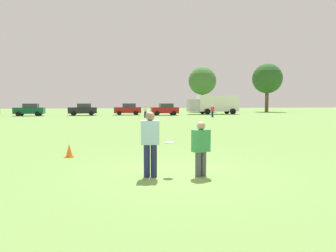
{
  "coord_description": "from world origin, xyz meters",
  "views": [
    {
      "loc": [
        -2.01,
        -8.62,
        2.0
      ],
      "look_at": [
        0.04,
        1.34,
        1.24
      ],
      "focal_mm": 34.04,
      "sensor_mm": 36.0,
      "label": 1
    }
  ],
  "objects_px": {
    "player_defender": "(201,146)",
    "parked_car_mid_right": "(128,109)",
    "frisbee": "(169,143)",
    "parked_car_mid_left": "(30,110)",
    "parked_car_near_right": "(165,109)",
    "bystander_far_jogger": "(213,111)",
    "player_thrower": "(150,140)",
    "parked_car_center": "(83,109)",
    "box_truck": "(214,104)",
    "traffic_cone": "(69,151)",
    "bystander_sideline_watcher": "(145,111)"
  },
  "relations": [
    {
      "from": "player_thrower",
      "to": "parked_car_mid_right",
      "type": "xyz_separation_m",
      "value": [
        2.66,
        42.11,
        -0.07
      ]
    },
    {
      "from": "box_truck",
      "to": "parked_car_mid_left",
      "type": "bearing_deg",
      "value": -177.99
    },
    {
      "from": "player_defender",
      "to": "parked_car_near_right",
      "type": "relative_size",
      "value": 0.35
    },
    {
      "from": "player_thrower",
      "to": "parked_car_mid_left",
      "type": "relative_size",
      "value": 0.42
    },
    {
      "from": "player_defender",
      "to": "parked_car_mid_right",
      "type": "xyz_separation_m",
      "value": [
        1.31,
        42.29,
        0.09
      ]
    },
    {
      "from": "frisbee",
      "to": "parked_car_mid_left",
      "type": "xyz_separation_m",
      "value": [
        -12.28,
        41.51,
        0.02
      ]
    },
    {
      "from": "parked_car_mid_left",
      "to": "parked_car_mid_right",
      "type": "height_order",
      "value": "same"
    },
    {
      "from": "player_defender",
      "to": "parked_car_center",
      "type": "height_order",
      "value": "parked_car_center"
    },
    {
      "from": "parked_car_near_right",
      "to": "box_truck",
      "type": "distance_m",
      "value": 9.38
    },
    {
      "from": "player_thrower",
      "to": "bystander_sideline_watcher",
      "type": "height_order",
      "value": "player_thrower"
    },
    {
      "from": "player_defender",
      "to": "box_truck",
      "type": "xyz_separation_m",
      "value": [
        15.82,
        42.82,
        0.92
      ]
    },
    {
      "from": "frisbee",
      "to": "box_truck",
      "type": "distance_m",
      "value": 45.67
    },
    {
      "from": "bystander_sideline_watcher",
      "to": "bystander_far_jogger",
      "type": "xyz_separation_m",
      "value": [
        9.06,
        -0.64,
        -0.01
      ]
    },
    {
      "from": "player_thrower",
      "to": "bystander_far_jogger",
      "type": "bearing_deg",
      "value": 67.72
    },
    {
      "from": "player_thrower",
      "to": "parked_car_mid_right",
      "type": "relative_size",
      "value": 0.42
    },
    {
      "from": "traffic_cone",
      "to": "parked_car_mid_left",
      "type": "distance_m",
      "value": 39.03
    },
    {
      "from": "parked_car_mid_right",
      "to": "frisbee",
      "type": "bearing_deg",
      "value": -92.89
    },
    {
      "from": "player_defender",
      "to": "box_truck",
      "type": "height_order",
      "value": "box_truck"
    },
    {
      "from": "player_thrower",
      "to": "parked_car_near_right",
      "type": "xyz_separation_m",
      "value": [
        8.23,
        39.92,
        -0.07
      ]
    },
    {
      "from": "traffic_cone",
      "to": "parked_car_near_right",
      "type": "distance_m",
      "value": 37.75
    },
    {
      "from": "player_thrower",
      "to": "box_truck",
      "type": "xyz_separation_m",
      "value": [
        17.17,
        42.63,
        0.76
      ]
    },
    {
      "from": "bystander_sideline_watcher",
      "to": "traffic_cone",
      "type": "bearing_deg",
      "value": -102.85
    },
    {
      "from": "parked_car_mid_right",
      "to": "parked_car_near_right",
      "type": "height_order",
      "value": "same"
    },
    {
      "from": "traffic_cone",
      "to": "bystander_far_jogger",
      "type": "bearing_deg",
      "value": 61.3
    },
    {
      "from": "player_defender",
      "to": "parked_car_mid_right",
      "type": "distance_m",
      "value": 42.31
    },
    {
      "from": "traffic_cone",
      "to": "box_truck",
      "type": "height_order",
      "value": "box_truck"
    },
    {
      "from": "parked_car_near_right",
      "to": "bystander_far_jogger",
      "type": "distance_m",
      "value": 8.98
    },
    {
      "from": "parked_car_mid_left",
      "to": "frisbee",
      "type": "bearing_deg",
      "value": -73.53
    },
    {
      "from": "parked_car_center",
      "to": "bystander_far_jogger",
      "type": "relative_size",
      "value": 2.67
    },
    {
      "from": "player_thrower",
      "to": "player_defender",
      "type": "relative_size",
      "value": 1.18
    },
    {
      "from": "parked_car_mid_left",
      "to": "parked_car_center",
      "type": "relative_size",
      "value": 1.0
    },
    {
      "from": "traffic_cone",
      "to": "bystander_sideline_watcher",
      "type": "relative_size",
      "value": 0.3
    },
    {
      "from": "player_defender",
      "to": "bystander_far_jogger",
      "type": "height_order",
      "value": "bystander_far_jogger"
    },
    {
      "from": "parked_car_center",
      "to": "player_thrower",
      "type": "bearing_deg",
      "value": -84.34
    },
    {
      "from": "frisbee",
      "to": "bystander_sideline_watcher",
      "type": "relative_size",
      "value": 0.17
    },
    {
      "from": "parked_car_mid_left",
      "to": "parked_car_near_right",
      "type": "distance_m",
      "value": 20.03
    },
    {
      "from": "player_thrower",
      "to": "parked_car_near_right",
      "type": "height_order",
      "value": "parked_car_near_right"
    },
    {
      "from": "traffic_cone",
      "to": "parked_car_near_right",
      "type": "xyz_separation_m",
      "value": [
        10.68,
        36.21,
        0.69
      ]
    },
    {
      "from": "frisbee",
      "to": "bystander_far_jogger",
      "type": "xyz_separation_m",
      "value": [
        12.78,
        32.42,
        -0.01
      ]
    },
    {
      "from": "player_defender",
      "to": "box_truck",
      "type": "bearing_deg",
      "value": 69.72
    },
    {
      "from": "parked_car_mid_right",
      "to": "parked_car_near_right",
      "type": "bearing_deg",
      "value": -21.47
    },
    {
      "from": "player_defender",
      "to": "bystander_sideline_watcher",
      "type": "height_order",
      "value": "bystander_sideline_watcher"
    },
    {
      "from": "bystander_sideline_watcher",
      "to": "parked_car_center",
      "type": "bearing_deg",
      "value": 134.72
    },
    {
      "from": "parked_car_mid_left",
      "to": "parked_car_near_right",
      "type": "relative_size",
      "value": 1.0
    },
    {
      "from": "player_defender",
      "to": "parked_car_center",
      "type": "xyz_separation_m",
      "value": [
        -5.48,
        41.82,
        0.09
      ]
    },
    {
      "from": "frisbee",
      "to": "parked_car_mid_right",
      "type": "height_order",
      "value": "parked_car_mid_right"
    },
    {
      "from": "player_defender",
      "to": "parked_car_mid_right",
      "type": "bearing_deg",
      "value": 88.22
    },
    {
      "from": "bystander_far_jogger",
      "to": "player_thrower",
      "type": "bearing_deg",
      "value": -112.28
    },
    {
      "from": "frisbee",
      "to": "parked_car_near_right",
      "type": "bearing_deg",
      "value": 79.08
    },
    {
      "from": "parked_car_center",
      "to": "parked_car_mid_right",
      "type": "xyz_separation_m",
      "value": [
        6.79,
        0.47,
        0.0
      ]
    }
  ]
}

